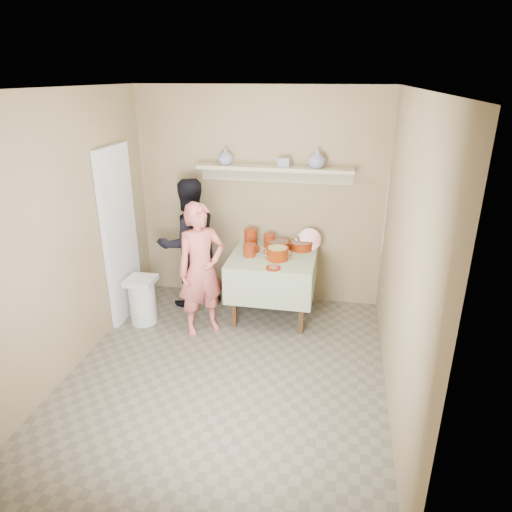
% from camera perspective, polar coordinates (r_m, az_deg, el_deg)
% --- Properties ---
extents(ground, '(3.50, 3.50, 0.00)m').
position_cam_1_polar(ground, '(4.57, -3.74, -14.52)').
color(ground, '#676051').
rests_on(ground, ground).
extents(tile_panel, '(0.06, 0.70, 2.00)m').
position_cam_1_polar(tile_panel, '(5.39, -16.64, 2.46)').
color(tile_panel, silver).
rests_on(tile_panel, ground).
extents(plate_stack_a, '(0.16, 0.16, 0.21)m').
position_cam_1_polar(plate_stack_a, '(5.51, -0.68, 2.32)').
color(plate_stack_a, maroon).
rests_on(plate_stack_a, serving_table).
extents(plate_stack_b, '(0.13, 0.13, 0.16)m').
position_cam_1_polar(plate_stack_b, '(5.49, 1.64, 1.96)').
color(plate_stack_b, maroon).
rests_on(plate_stack_b, serving_table).
extents(bowl_stack, '(0.14, 0.14, 0.14)m').
position_cam_1_polar(bowl_stack, '(5.20, -0.84, 0.74)').
color(bowl_stack, maroon).
rests_on(bowl_stack, serving_table).
extents(empty_bowl, '(0.18, 0.18, 0.05)m').
position_cam_1_polar(empty_bowl, '(5.37, -0.46, 0.89)').
color(empty_bowl, maroon).
rests_on(empty_bowl, serving_table).
extents(propped_lid, '(0.27, 0.09, 0.26)m').
position_cam_1_polar(propped_lid, '(5.43, 6.72, 2.06)').
color(propped_lid, maroon).
rests_on(propped_lid, serving_table).
extents(vase_right, '(0.21, 0.21, 0.21)m').
position_cam_1_polar(vase_right, '(5.25, 7.61, 12.01)').
color(vase_right, navy).
rests_on(vase_right, wall_shelf).
extents(vase_left, '(0.25, 0.25, 0.19)m').
position_cam_1_polar(vase_left, '(5.41, -3.84, 12.30)').
color(vase_left, navy).
rests_on(vase_left, wall_shelf).
extents(ceramic_box, '(0.15, 0.12, 0.10)m').
position_cam_1_polar(ceramic_box, '(5.30, 3.56, 11.62)').
color(ceramic_box, navy).
rests_on(ceramic_box, wall_shelf).
extents(person_cook, '(0.64, 0.62, 1.48)m').
position_cam_1_polar(person_cook, '(4.95, -6.84, -1.69)').
color(person_cook, '#CB5C57').
rests_on(person_cook, ground).
extents(person_helper, '(0.98, 0.95, 1.59)m').
position_cam_1_polar(person_helper, '(5.58, -8.37, 1.57)').
color(person_helper, black).
rests_on(person_helper, ground).
extents(room_shell, '(3.04, 3.54, 2.62)m').
position_cam_1_polar(room_shell, '(3.84, -4.33, 5.23)').
color(room_shell, '#917D59').
rests_on(room_shell, ground).
extents(serving_table, '(0.97, 0.97, 0.76)m').
position_cam_1_polar(serving_table, '(5.30, 2.14, -1.08)').
color(serving_table, '#4C2D16').
rests_on(serving_table, ground).
extents(cazuela_meat_a, '(0.30, 0.30, 0.10)m').
position_cam_1_polar(cazuela_meat_a, '(5.43, 2.72, 1.50)').
color(cazuela_meat_a, '#691B03').
rests_on(cazuela_meat_a, serving_table).
extents(cazuela_meat_b, '(0.28, 0.28, 0.10)m').
position_cam_1_polar(cazuela_meat_b, '(5.43, 5.64, 1.40)').
color(cazuela_meat_b, '#691B03').
rests_on(cazuela_meat_b, serving_table).
extents(ladle, '(0.08, 0.26, 0.19)m').
position_cam_1_polar(ladle, '(5.43, 5.07, 2.01)').
color(ladle, silver).
rests_on(ladle, cazuela_meat_b).
extents(cazuela_rice, '(0.33, 0.25, 0.14)m').
position_cam_1_polar(cazuela_rice, '(5.11, 2.71, 0.45)').
color(cazuela_rice, '#691B03').
rests_on(cazuela_rice, serving_table).
extents(front_plate, '(0.16, 0.16, 0.03)m').
position_cam_1_polar(front_plate, '(4.89, 2.16, -1.49)').
color(front_plate, maroon).
rests_on(front_plate, serving_table).
extents(wall_shelf, '(1.80, 0.25, 0.21)m').
position_cam_1_polar(wall_shelf, '(5.36, 2.38, 10.72)').
color(wall_shelf, tan).
rests_on(wall_shelf, room_shell).
extents(trash_bin, '(0.32, 0.32, 0.56)m').
position_cam_1_polar(trash_bin, '(5.43, -14.01, -5.36)').
color(trash_bin, silver).
rests_on(trash_bin, ground).
extents(electrical_cord, '(0.01, 0.05, 0.90)m').
position_cam_1_polar(electrical_cord, '(5.26, 15.88, 4.93)').
color(electrical_cord, silver).
rests_on(electrical_cord, wall_shelf).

